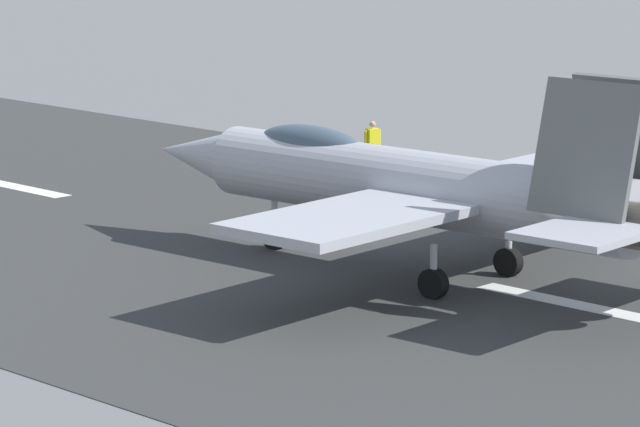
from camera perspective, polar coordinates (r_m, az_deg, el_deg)
ground_plane at (r=42.69m, az=9.49°, el=-3.20°), size 400.00×400.00×0.00m
runway_strip at (r=42.68m, az=9.51°, el=-3.20°), size 240.00×26.00×0.02m
fighter_jet at (r=45.43m, az=3.08°, el=0.95°), size 17.53×13.95×5.63m
crew_person at (r=62.12m, az=1.71°, el=2.26°), size 0.36×0.69×1.65m
marker_cone_mid at (r=61.35m, az=5.31°, el=1.58°), size 0.44×0.44×0.55m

